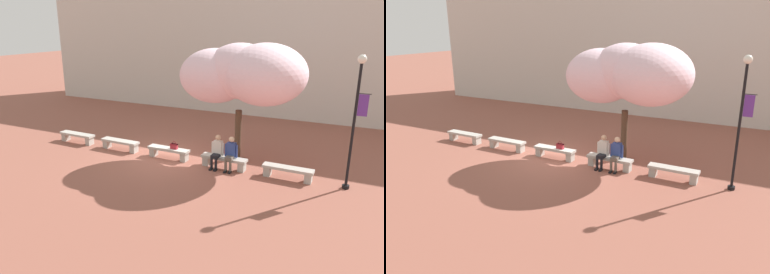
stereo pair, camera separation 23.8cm
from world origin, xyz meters
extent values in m
plane|color=#8E5142|center=(0.00, 0.00, 0.00)|extent=(100.00, 100.00, 0.00)
cube|color=beige|center=(0.00, 10.68, 3.83)|extent=(28.00, 4.00, 7.67)
cube|color=#ADA89E|center=(-4.91, 0.00, 0.40)|extent=(1.82, 0.46, 0.10)
cube|color=#ADA89E|center=(-5.64, 0.02, 0.17)|extent=(0.25, 0.34, 0.35)
cube|color=#ADA89E|center=(-4.17, -0.02, 0.17)|extent=(0.25, 0.34, 0.35)
cube|color=#ADA89E|center=(-2.45, 0.00, 0.40)|extent=(1.82, 0.46, 0.10)
cube|color=#ADA89E|center=(-3.19, 0.02, 0.17)|extent=(0.25, 0.34, 0.35)
cube|color=#ADA89E|center=(-1.72, -0.02, 0.17)|extent=(0.25, 0.34, 0.35)
cube|color=#ADA89E|center=(0.00, 0.00, 0.40)|extent=(1.82, 0.46, 0.10)
cube|color=#ADA89E|center=(-0.73, 0.02, 0.17)|extent=(0.25, 0.34, 0.35)
cube|color=#ADA89E|center=(0.73, -0.02, 0.17)|extent=(0.25, 0.34, 0.35)
cube|color=#ADA89E|center=(2.45, 0.00, 0.40)|extent=(1.82, 0.46, 0.10)
cube|color=#ADA89E|center=(1.72, 0.02, 0.17)|extent=(0.25, 0.34, 0.35)
cube|color=#ADA89E|center=(3.19, -0.02, 0.17)|extent=(0.25, 0.34, 0.35)
cube|color=#ADA89E|center=(4.91, 0.00, 0.40)|extent=(1.82, 0.46, 0.10)
cube|color=#ADA89E|center=(4.17, 0.02, 0.17)|extent=(0.25, 0.34, 0.35)
cube|color=#ADA89E|center=(5.64, -0.02, 0.17)|extent=(0.25, 0.34, 0.35)
cube|color=black|center=(2.09, -0.42, 0.03)|extent=(0.10, 0.22, 0.06)
cylinder|color=black|center=(2.09, -0.36, 0.24)|extent=(0.10, 0.10, 0.42)
cube|color=black|center=(2.27, -0.42, 0.03)|extent=(0.10, 0.22, 0.06)
cylinder|color=black|center=(2.27, -0.36, 0.24)|extent=(0.10, 0.10, 0.42)
cube|color=black|center=(2.18, -0.18, 0.51)|extent=(0.28, 0.40, 0.12)
cube|color=silver|center=(2.18, 0.04, 0.78)|extent=(0.34, 0.22, 0.54)
sphere|color=tan|center=(2.18, 0.04, 1.19)|extent=(0.21, 0.21, 0.21)
cylinder|color=silver|center=(1.97, 0.02, 0.74)|extent=(0.09, 0.09, 0.50)
cylinder|color=silver|center=(2.39, 0.02, 0.74)|extent=(0.09, 0.09, 0.50)
cube|color=black|center=(2.67, -0.43, 0.03)|extent=(0.11, 0.23, 0.06)
cylinder|color=brown|center=(2.66, -0.37, 0.24)|extent=(0.10, 0.10, 0.42)
cube|color=black|center=(2.85, -0.41, 0.03)|extent=(0.11, 0.23, 0.06)
cylinder|color=brown|center=(2.84, -0.35, 0.24)|extent=(0.10, 0.10, 0.42)
cube|color=brown|center=(2.74, -0.18, 0.51)|extent=(0.31, 0.42, 0.12)
cube|color=#2D4289|center=(2.73, 0.04, 0.78)|extent=(0.35, 0.24, 0.54)
sphere|color=beige|center=(2.73, 0.04, 1.19)|extent=(0.21, 0.21, 0.21)
cylinder|color=#2D4289|center=(2.52, 0.01, 0.74)|extent=(0.09, 0.09, 0.50)
cylinder|color=#2D4289|center=(2.94, 0.03, 0.74)|extent=(0.09, 0.09, 0.50)
cube|color=#A3232D|center=(0.26, 0.00, 0.56)|extent=(0.30, 0.14, 0.22)
cube|color=maroon|center=(0.26, 0.00, 0.65)|extent=(0.30, 0.15, 0.04)
torus|color=maroon|center=(0.26, 0.00, 0.72)|extent=(0.14, 0.02, 0.14)
cylinder|color=#473323|center=(2.56, 1.23, 1.02)|extent=(0.26, 0.26, 2.05)
ellipsoid|color=#F4CCDB|center=(2.56, 1.23, 3.61)|extent=(2.87, 2.59, 2.15)
ellipsoid|color=#F4CCDB|center=(1.53, 1.17, 3.37)|extent=(2.88, 2.60, 2.16)
ellipsoid|color=#F4CCDB|center=(3.60, 1.11, 3.54)|extent=(3.11, 3.39, 2.33)
cylinder|color=black|center=(6.87, 0.06, 0.06)|extent=(0.24, 0.24, 0.12)
cylinder|color=black|center=(6.87, 0.06, 2.10)|extent=(0.09, 0.09, 4.19)
sphere|color=white|center=(6.87, 0.06, 4.33)|extent=(0.28, 0.28, 0.28)
cylinder|color=black|center=(7.07, 0.06, 3.27)|extent=(0.40, 0.02, 0.02)
cube|color=#5B2D8E|center=(7.07, 0.06, 2.90)|extent=(0.30, 0.02, 0.70)
camera|label=1|loc=(7.26, -12.73, 5.41)|focal=35.00mm
camera|label=2|loc=(7.47, -12.62, 5.41)|focal=35.00mm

